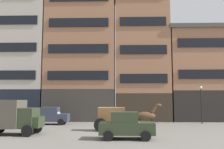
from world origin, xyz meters
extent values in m
plane|color=slate|center=(0.00, 0.00, 0.00)|extent=(120.00, 120.00, 0.00)
cube|color=black|center=(-11.93, 10.80, 1.93)|extent=(7.46, 6.47, 3.86)
cube|color=#B7AD9E|center=(-11.93, 10.80, 10.69)|extent=(7.46, 6.47, 13.66)
cube|color=black|center=(-11.93, 7.51, 5.57)|extent=(6.27, 0.12, 1.10)
cube|color=black|center=(-11.93, 7.51, 8.98)|extent=(6.27, 0.12, 1.10)
cube|color=black|center=(-11.93, 7.51, 12.40)|extent=(6.27, 0.12, 1.10)
cube|color=#38332D|center=(-3.69, 10.80, 1.94)|extent=(8.72, 6.47, 3.88)
cube|color=#9E6B4C|center=(-3.69, 10.80, 10.39)|extent=(8.72, 6.47, 13.02)
cube|color=black|center=(-3.69, 7.51, 5.51)|extent=(7.33, 0.12, 1.10)
cube|color=black|center=(-3.69, 7.51, 8.76)|extent=(7.33, 0.12, 1.10)
cube|color=black|center=(-3.69, 7.51, 12.02)|extent=(7.33, 0.12, 1.10)
cube|color=#33281E|center=(4.17, 10.80, 1.69)|extent=(6.70, 6.47, 3.37)
cube|color=#9E6B4C|center=(4.17, 10.80, 10.35)|extent=(6.70, 6.47, 13.95)
cube|color=black|center=(4.17, 7.51, 5.12)|extent=(5.62, 0.12, 1.10)
cube|color=black|center=(4.17, 7.51, 8.61)|extent=(5.62, 0.12, 1.10)
cube|color=black|center=(4.17, 7.51, 12.09)|extent=(5.62, 0.12, 1.10)
cube|color=black|center=(11.66, 10.80, 1.86)|extent=(7.98, 6.47, 3.71)
cube|color=#9E6B4C|center=(11.66, 10.80, 7.51)|extent=(7.98, 6.47, 7.59)
cube|color=#47423D|center=(11.66, 10.80, 11.55)|extent=(8.48, 6.97, 0.50)
cube|color=black|center=(11.66, 7.51, 5.61)|extent=(6.71, 0.12, 1.10)
cube|color=black|center=(11.66, 7.51, 9.40)|extent=(6.71, 0.12, 1.10)
cube|color=brown|center=(0.57, -0.07, 0.70)|extent=(2.71, 1.31, 0.36)
cube|color=brown|center=(0.57, -0.07, 1.43)|extent=(2.30, 1.11, 1.10)
cube|color=brown|center=(1.71, -0.08, 1.18)|extent=(0.40, 1.04, 0.50)
cylinder|color=black|center=(1.47, 0.63, 0.55)|extent=(1.10, 0.08, 1.10)
cylinder|color=black|center=(1.46, -0.79, 0.55)|extent=(1.10, 0.08, 1.10)
cylinder|color=black|center=(-0.33, 0.64, 0.55)|extent=(1.10, 0.08, 1.10)
cylinder|color=black|center=(-0.34, -0.78, 0.55)|extent=(1.10, 0.08, 1.10)
ellipsoid|color=#513823|center=(3.47, -0.07, 1.25)|extent=(1.70, 0.61, 0.70)
cylinder|color=#513823|center=(4.19, -0.07, 1.85)|extent=(0.66, 0.32, 0.76)
ellipsoid|color=#513823|center=(4.59, -0.08, 2.15)|extent=(0.56, 0.24, 0.30)
cylinder|color=#513823|center=(2.66, -0.07, 1.10)|extent=(0.27, 0.10, 0.65)
cylinder|color=black|center=(4.02, 0.11, 0.47)|extent=(0.14, 0.14, 0.95)
cylinder|color=black|center=(4.01, -0.25, 0.47)|extent=(0.14, 0.14, 0.95)
cylinder|color=black|center=(2.92, 0.11, 0.47)|extent=(0.14, 0.14, 0.95)
cylinder|color=black|center=(2.91, -0.25, 0.47)|extent=(0.14, 0.14, 0.95)
cube|color=#2D3823|center=(-5.80, -2.67, 1.27)|extent=(1.44, 1.73, 1.50)
cube|color=#2D3823|center=(-5.10, -2.68, 0.97)|extent=(0.93, 1.46, 0.80)
cube|color=#4C473D|center=(-7.60, -2.63, 1.57)|extent=(2.84, 1.96, 2.10)
cube|color=silver|center=(-5.35, -2.68, 1.52)|extent=(0.22, 1.36, 0.64)
cylinder|color=black|center=(-5.33, -1.73, 0.42)|extent=(0.84, 0.24, 0.84)
cylinder|color=black|center=(-5.37, -3.62, 0.42)|extent=(0.84, 0.24, 0.84)
cylinder|color=black|center=(-8.33, -1.66, 0.42)|extent=(0.84, 0.24, 0.84)
cube|color=#2D3823|center=(1.71, -4.38, 0.73)|extent=(3.72, 1.66, 0.80)
cube|color=#2D3823|center=(1.56, -4.37, 1.48)|extent=(1.82, 1.47, 0.70)
cube|color=silver|center=(2.41, -4.39, 1.35)|extent=(0.35, 1.32, 0.56)
cylinder|color=black|center=(2.93, -3.55, 0.33)|extent=(0.66, 0.19, 0.66)
cylinder|color=black|center=(2.90, -5.23, 0.33)|extent=(0.66, 0.19, 0.66)
cylinder|color=black|center=(0.53, -3.52, 0.33)|extent=(0.66, 0.19, 0.66)
cylinder|color=black|center=(0.50, -5.20, 0.33)|extent=(0.66, 0.19, 0.66)
cube|color=#333847|center=(-6.00, 4.79, 0.73)|extent=(3.74, 1.70, 0.80)
cube|color=#333847|center=(-6.15, 4.78, 1.48)|extent=(1.84, 1.49, 0.70)
cube|color=silver|center=(-5.30, 4.81, 1.35)|extent=(0.37, 1.32, 0.56)
cylinder|color=black|center=(-4.82, 5.66, 0.33)|extent=(0.66, 0.20, 0.66)
cylinder|color=black|center=(-4.78, 3.98, 0.33)|extent=(0.66, 0.20, 0.66)
cylinder|color=black|center=(-7.22, 5.60, 0.33)|extent=(0.66, 0.20, 0.66)
cylinder|color=black|center=(-7.18, 3.92, 0.33)|extent=(0.66, 0.20, 0.66)
cylinder|color=#38332D|center=(-10.38, 5.86, 0.42)|extent=(0.16, 0.16, 0.85)
cylinder|color=#38332D|center=(-10.18, 5.86, 0.42)|extent=(0.16, 0.16, 0.85)
cylinder|color=#38332D|center=(-10.28, 5.86, 1.16)|extent=(0.50, 0.50, 0.62)
sphere|color=tan|center=(-10.28, 5.86, 1.60)|extent=(0.22, 0.22, 0.22)
cylinder|color=#38332D|center=(-10.28, 5.86, 1.70)|extent=(0.28, 0.28, 0.02)
cylinder|color=#38332D|center=(-10.28, 5.86, 1.75)|extent=(0.18, 0.18, 0.09)
cylinder|color=black|center=(10.32, 5.93, 1.90)|extent=(0.12, 0.12, 3.80)
sphere|color=silver|center=(10.32, 5.93, 3.96)|extent=(0.32, 0.32, 0.32)
cylinder|color=maroon|center=(-8.63, 6.14, 0.35)|extent=(0.24, 0.24, 0.70)
sphere|color=maroon|center=(-8.63, 6.14, 0.72)|extent=(0.22, 0.22, 0.22)
camera|label=1|loc=(1.14, -20.89, 2.70)|focal=38.43mm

